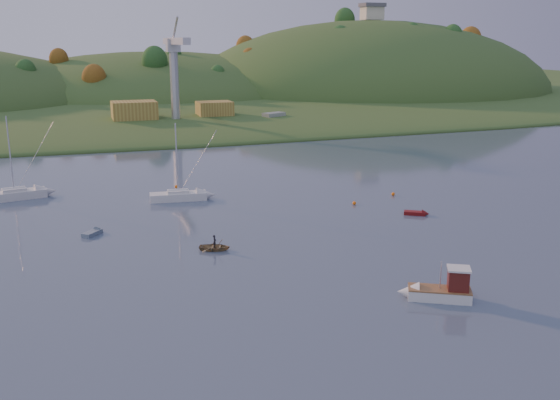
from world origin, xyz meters
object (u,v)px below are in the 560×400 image
object	(u,v)px
fishing_boat	(435,290)
grey_dinghy	(95,232)
sailboat_far	(178,195)
red_tender	(420,213)
sailboat_near	(14,194)
canoe	(215,247)

from	to	relation	value
fishing_boat	grey_dinghy	bearing A→B (deg)	-18.46
sailboat_far	grey_dinghy	xyz separation A→B (m)	(-12.08, -12.60, -0.49)
fishing_boat	red_tender	distance (m)	27.65
fishing_boat	red_tender	size ratio (longest dim) A/B	1.96
fishing_boat	red_tender	bearing A→B (deg)	-89.66
fishing_boat	sailboat_far	world-z (taller)	sailboat_far
red_tender	sailboat_near	bearing A→B (deg)	-174.65
grey_dinghy	canoe	bearing A→B (deg)	-89.32
canoe	red_tender	size ratio (longest dim) A/B	1.02
sailboat_near	fishing_boat	bearing A→B (deg)	-65.08
canoe	red_tender	distance (m)	28.95
sailboat_far	grey_dinghy	size ratio (longest dim) A/B	3.69
red_tender	fishing_boat	bearing A→B (deg)	-85.83
fishing_boat	canoe	bearing A→B (deg)	-22.59
fishing_boat	grey_dinghy	distance (m)	40.27
canoe	red_tender	world-z (taller)	red_tender
fishing_boat	canoe	world-z (taller)	fishing_boat
sailboat_near	sailboat_far	size ratio (longest dim) A/B	1.08
fishing_boat	sailboat_near	world-z (taller)	sailboat_near
sailboat_far	red_tender	distance (m)	33.66
canoe	fishing_boat	bearing A→B (deg)	-119.23
fishing_boat	grey_dinghy	xyz separation A→B (m)	(-27.15, 29.73, -0.67)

